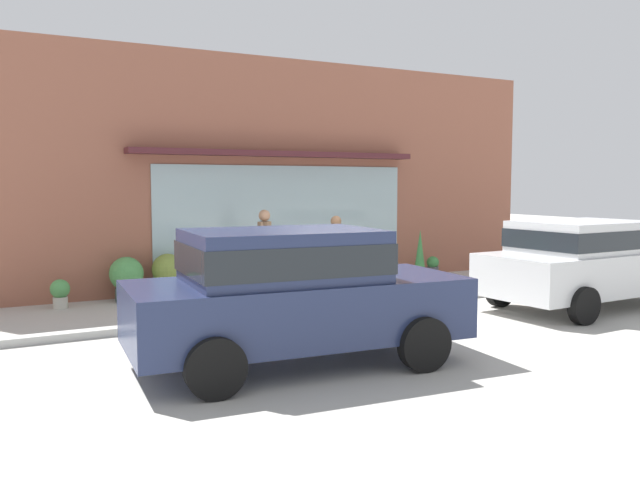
% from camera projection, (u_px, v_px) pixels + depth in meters
% --- Properties ---
extents(ground_plane, '(60.00, 60.00, 0.00)m').
position_uv_depth(ground_plane, '(345.00, 308.00, 12.06)').
color(ground_plane, '#B2AFA8').
extents(curb_strip, '(14.00, 0.24, 0.12)m').
position_uv_depth(curb_strip, '(350.00, 307.00, 11.88)').
color(curb_strip, '#B2B2AD').
rests_on(curb_strip, ground_plane).
extents(storefront, '(14.00, 0.81, 5.06)m').
position_uv_depth(storefront, '(274.00, 176.00, 14.65)').
color(storefront, '#935642').
rests_on(storefront, ground_plane).
extents(fire_hydrant, '(0.40, 0.37, 0.95)m').
position_uv_depth(fire_hydrant, '(377.00, 272.00, 13.49)').
color(fire_hydrant, '#4C8C47').
rests_on(fire_hydrant, ground_plane).
extents(pedestrian_with_handbag, '(0.68, 0.22, 1.65)m').
position_uv_depth(pedestrian_with_handbag, '(337.00, 249.00, 13.30)').
color(pedestrian_with_handbag, '#8E333D').
rests_on(pedestrian_with_handbag, ground_plane).
extents(pedestrian_passerby, '(0.34, 0.36, 1.77)m').
position_uv_depth(pedestrian_passerby, '(265.00, 245.00, 13.32)').
color(pedestrian_passerby, '#9E9384').
rests_on(pedestrian_passerby, ground_plane).
extents(parked_car_navy, '(4.33, 2.20, 1.73)m').
position_uv_depth(parked_car_navy, '(292.00, 289.00, 8.18)').
color(parked_car_navy, navy).
rests_on(parked_car_navy, ground_plane).
extents(parked_car_silver, '(4.34, 2.15, 1.62)m').
position_uv_depth(parked_car_silver, '(587.00, 259.00, 12.00)').
color(parked_car_silver, silver).
rests_on(parked_car_silver, ground_plane).
extents(potted_plant_trailing_edge, '(0.29, 0.29, 1.21)m').
position_uv_depth(potted_plant_trailing_edge, '(420.00, 256.00, 15.50)').
color(potted_plant_trailing_edge, '#B7B2A3').
rests_on(potted_plant_trailing_edge, ground_plane).
extents(potted_plant_near_hydrant, '(0.63, 0.63, 0.90)m').
position_uv_depth(potted_plant_near_hydrant, '(168.00, 273.00, 13.08)').
color(potted_plant_near_hydrant, '#4C4C51').
rests_on(potted_plant_near_hydrant, ground_plane).
extents(potted_plant_window_left, '(0.66, 0.66, 0.88)m').
position_uv_depth(potted_plant_window_left, '(126.00, 277.00, 12.71)').
color(potted_plant_window_left, '#33473D').
rests_on(potted_plant_window_left, ground_plane).
extents(potted_plant_doorstep, '(0.30, 0.30, 0.50)m').
position_uv_depth(potted_plant_doorstep, '(433.00, 266.00, 16.21)').
color(potted_plant_doorstep, '#4C4C51').
rests_on(potted_plant_doorstep, ground_plane).
extents(potted_plant_low_front, '(0.37, 0.37, 0.97)m').
position_uv_depth(potted_plant_low_front, '(313.00, 268.00, 14.17)').
color(potted_plant_low_front, '#9E6042').
rests_on(potted_plant_low_front, ground_plane).
extents(potted_plant_corner_tall, '(0.35, 0.35, 0.54)m').
position_uv_depth(potted_plant_corner_tall, '(60.00, 292.00, 12.03)').
color(potted_plant_corner_tall, '#B7B2A3').
rests_on(potted_plant_corner_tall, ground_plane).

